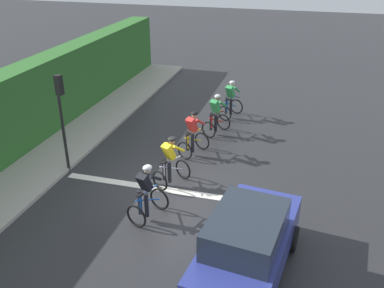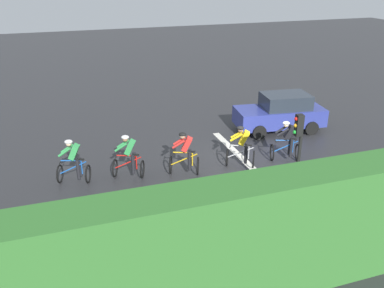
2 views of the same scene
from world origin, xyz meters
name	(u,v)px [view 1 (image 1 of 2)]	position (x,y,z in m)	size (l,w,h in m)	color
ground_plane	(169,189)	(0.00, 0.00, 0.00)	(80.00, 80.00, 0.00)	#28282B
sidewalk_kerb	(62,143)	(-5.06, 2.00, 0.06)	(2.80, 23.05, 0.12)	#9E998E
stone_wall_low	(40,135)	(-5.96, 2.00, 0.28)	(0.44, 23.05, 0.56)	tan
hedge_wall	(28,105)	(-6.26, 2.00, 1.50)	(1.10, 23.05, 2.99)	#2D6628
road_marking_stop_line	(169,190)	(0.00, -0.06, 0.00)	(7.00, 0.30, 0.01)	silver
cyclist_lead	(231,100)	(0.68, 6.49, 0.80)	(1.00, 1.24, 1.66)	black
cyclist_second	(216,116)	(0.46, 4.56, 0.80)	(1.05, 1.26, 1.66)	black
cyclist_mid	(193,135)	(0.07, 2.53, 0.80)	(1.05, 1.26, 1.66)	black
cyclist_fourth	(170,163)	(-0.04, 0.28, 0.80)	(1.11, 1.27, 1.66)	black
cyclist_trailing	(147,194)	(-0.10, -1.64, 0.80)	(0.98, 1.24, 1.66)	black
car_navy	(247,244)	(2.93, -3.09, 0.87)	(2.26, 4.28, 1.76)	navy
traffic_light_near_crossing	(62,109)	(-3.68, 0.27, 2.22)	(0.22, 0.31, 3.34)	black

